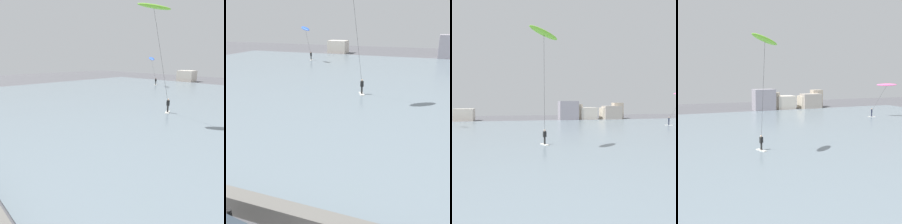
{
  "view_description": "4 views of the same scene",
  "coord_description": "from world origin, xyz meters",
  "views": [
    {
      "loc": [
        9.36,
        2.89,
        6.19
      ],
      "look_at": [
        -1.53,
        13.38,
        2.3
      ],
      "focal_mm": 33.03,
      "sensor_mm": 36.0,
      "label": 1
    },
    {
      "loc": [
        4.06,
        -3.08,
        7.77
      ],
      "look_at": [
        -1.27,
        11.51,
        2.31
      ],
      "focal_mm": 41.85,
      "sensor_mm": 36.0,
      "label": 2
    },
    {
      "loc": [
        -5.77,
        -0.8,
        4.73
      ],
      "look_at": [
        -2.31,
        16.7,
        3.94
      ],
      "focal_mm": 37.06,
      "sensor_mm": 36.0,
      "label": 3
    },
    {
      "loc": [
        -10.3,
        -3.15,
        7.78
      ],
      "look_at": [
        -2.42,
        17.13,
        4.98
      ],
      "focal_mm": 43.66,
      "sensor_mm": 36.0,
      "label": 4
    }
  ],
  "objects": [
    {
      "name": "water_bay",
      "position": [
        0.0,
        30.79,
        0.05
      ],
      "size": [
        84.0,
        52.0,
        0.1
      ],
      "primitive_type": "cube",
      "color": "slate",
      "rests_on": "ground"
    },
    {
      "name": "bollard_post",
      "position": [
        -2.65,
        3.13,
        0.47
      ],
      "size": [
        0.18,
        0.18,
        0.95
      ],
      "primitive_type": "cylinder",
      "color": "black",
      "rests_on": "ground"
    },
    {
      "name": "seawall_barrier",
      "position": [
        0.0,
        4.09,
        0.45
      ],
      "size": [
        60.0,
        0.7,
        0.9
      ],
      "primitive_type": "cube",
      "color": "#66635E",
      "rests_on": "ground"
    },
    {
      "name": "kitesurfer_blue",
      "position": [
        -19.44,
        43.53,
        5.6
      ],
      "size": [
        2.69,
        4.15,
        6.81
      ],
      "color": "silver",
      "rests_on": "water_bay"
    }
  ]
}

